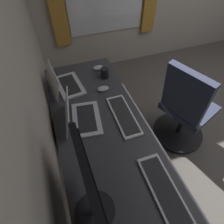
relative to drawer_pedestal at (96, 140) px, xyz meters
name	(u,v)px	position (x,y,z in m)	size (l,w,h in m)	color
wall_back	(9,97)	(-0.32, 0.37, 0.95)	(4.56, 0.10, 2.60)	beige
desk	(106,141)	(-0.23, -0.03, 0.31)	(1.87, 0.65, 0.73)	#38383D
drawer_pedestal	(96,140)	(0.00, 0.00, 0.00)	(0.40, 0.51, 0.69)	#38383D
monitor_primary	(92,195)	(-0.67, 0.16, 0.64)	(0.46, 0.20, 0.46)	black
laptop_leftmost	(63,83)	(0.37, 0.16, 0.43)	(0.37, 0.30, 0.20)	silver
laptop_left	(79,116)	(-0.04, 0.11, 0.43)	(0.36, 0.30, 0.20)	silver
keyboard_main	(123,115)	(-0.12, -0.21, 0.39)	(0.42, 0.15, 0.02)	silver
keyboard_spare	(164,190)	(-0.70, -0.21, 0.39)	(0.42, 0.15, 0.02)	silver
mouse_main	(103,89)	(0.22, -0.16, 0.40)	(0.06, 0.10, 0.03)	silver
mouse_spare	(98,68)	(0.53, -0.21, 0.40)	(0.06, 0.10, 0.03)	silver
coffee_mug	(105,73)	(0.39, -0.23, 0.43)	(0.11, 0.07, 0.10)	black
office_chair	(184,111)	(-0.05, -0.90, 0.11)	(0.56, 0.61, 0.97)	#383D56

